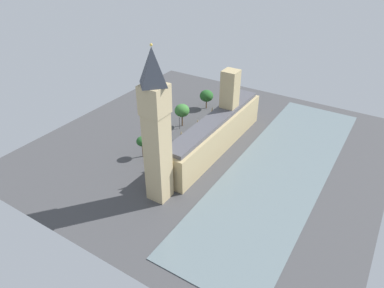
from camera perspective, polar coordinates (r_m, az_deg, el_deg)
name	(u,v)px	position (r m, az deg, el deg)	size (l,w,h in m)	color
ground_plane	(210,147)	(146.12, 3.01, -0.44)	(133.95, 133.95, 0.00)	#424244
river_thames	(280,169)	(136.57, 14.24, -4.02)	(33.24, 120.56, 0.25)	slate
parliament_building	(217,130)	(142.21, 4.05, 2.27)	(10.63, 63.95, 30.17)	tan
clock_tower	(156,127)	(105.51, -5.89, 2.79)	(7.50, 7.50, 52.15)	tan
car_black_leading	(214,116)	(168.92, 3.63, 4.63)	(1.81, 4.77, 1.74)	black
car_white_near_tower	(209,123)	(162.20, 2.85, 3.43)	(2.04, 4.67, 1.74)	silver
car_blue_corner	(192,137)	(150.76, -0.08, 1.10)	(1.98, 4.29, 1.74)	navy
double_decker_bus_opposite_hall	(168,151)	(138.42, -3.88, -1.19)	(3.34, 10.66, 4.75)	red
pedestrian_trailing	(226,121)	(165.39, 5.52, 3.85)	(0.65, 0.69, 1.64)	gray
pedestrian_far_end	(166,173)	(129.67, -4.31, -4.80)	(0.58, 0.48, 1.60)	#336B60
plane_tree_kerbside	(207,96)	(175.58, 2.39, 7.88)	(6.80, 6.80, 9.67)	brown
plane_tree_by_river_gate	(182,111)	(158.22, -1.64, 5.50)	(6.77, 6.77, 10.70)	brown
plane_tree_midblock	(142,142)	(137.55, -8.18, 0.41)	(4.48, 4.48, 8.93)	brown
street_lamp_under_trees	(179,120)	(157.38, -2.07, 3.95)	(0.56, 0.56, 6.26)	black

